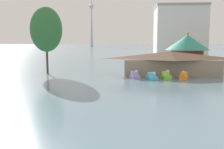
{
  "coord_description": "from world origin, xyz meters",
  "views": [
    {
      "loc": [
        4.93,
        -11.62,
        6.29
      ],
      "look_at": [
        2.54,
        20.54,
        2.2
      ],
      "focal_mm": 40.29,
      "sensor_mm": 36.0,
      "label": 1
    }
  ],
  "objects_px": {
    "pedal_boat_lime": "(166,76)",
    "distant_broadcast_tower": "(92,15)",
    "background_building_block": "(179,32)",
    "pedal_boat_lavender": "(135,75)",
    "green_roof_pavilion": "(187,49)",
    "pedal_boat_cyan": "(152,77)",
    "shoreline_tree_tall_left": "(46,30)",
    "boathouse": "(171,63)",
    "pedal_boat_orange": "(184,76)"
  },
  "relations": [
    {
      "from": "pedal_boat_cyan",
      "to": "background_building_block",
      "type": "xyz_separation_m",
      "value": [
        17.77,
        72.35,
        10.78
      ]
    },
    {
      "from": "pedal_boat_lime",
      "to": "green_roof_pavilion",
      "type": "bearing_deg",
      "value": 148.69
    },
    {
      "from": "pedal_boat_orange",
      "to": "background_building_block",
      "type": "relative_size",
      "value": 0.12
    },
    {
      "from": "pedal_boat_lavender",
      "to": "green_roof_pavilion",
      "type": "distance_m",
      "value": 20.78
    },
    {
      "from": "pedal_boat_cyan",
      "to": "pedal_boat_lime",
      "type": "distance_m",
      "value": 2.6
    },
    {
      "from": "pedal_boat_cyan",
      "to": "background_building_block",
      "type": "height_order",
      "value": "background_building_block"
    },
    {
      "from": "pedal_boat_lavender",
      "to": "shoreline_tree_tall_left",
      "type": "distance_m",
      "value": 20.49
    },
    {
      "from": "distant_broadcast_tower",
      "to": "shoreline_tree_tall_left",
      "type": "bearing_deg",
      "value": -82.69
    },
    {
      "from": "distant_broadcast_tower",
      "to": "pedal_boat_orange",
      "type": "bearing_deg",
      "value": -78.64
    },
    {
      "from": "distant_broadcast_tower",
      "to": "pedal_boat_lavender",
      "type": "bearing_deg",
      "value": -79.95
    },
    {
      "from": "pedal_boat_orange",
      "to": "background_building_block",
      "type": "xyz_separation_m",
      "value": [
        12.24,
        71.75,
        10.73
      ]
    },
    {
      "from": "shoreline_tree_tall_left",
      "to": "boathouse",
      "type": "bearing_deg",
      "value": -0.45
    },
    {
      "from": "distant_broadcast_tower",
      "to": "green_roof_pavilion",
      "type": "bearing_deg",
      "value": -77.41
    },
    {
      "from": "boathouse",
      "to": "background_building_block",
      "type": "bearing_deg",
      "value": 78.29
    },
    {
      "from": "shoreline_tree_tall_left",
      "to": "green_roof_pavilion",
      "type": "bearing_deg",
      "value": 18.9
    },
    {
      "from": "pedal_boat_orange",
      "to": "green_roof_pavilion",
      "type": "relative_size",
      "value": 0.27
    },
    {
      "from": "pedal_boat_lime",
      "to": "boathouse",
      "type": "distance_m",
      "value": 6.63
    },
    {
      "from": "boathouse",
      "to": "pedal_boat_lime",
      "type": "bearing_deg",
      "value": -105.53
    },
    {
      "from": "pedal_boat_cyan",
      "to": "shoreline_tree_tall_left",
      "type": "bearing_deg",
      "value": -124.52
    },
    {
      "from": "pedal_boat_cyan",
      "to": "shoreline_tree_tall_left",
      "type": "xyz_separation_m",
      "value": [
        -20.74,
        7.05,
        8.47
      ]
    },
    {
      "from": "pedal_boat_orange",
      "to": "green_roof_pavilion",
      "type": "bearing_deg",
      "value": -178.76
    },
    {
      "from": "pedal_boat_orange",
      "to": "distant_broadcast_tower",
      "type": "bearing_deg",
      "value": -153.73
    },
    {
      "from": "green_roof_pavilion",
      "to": "pedal_boat_orange",
      "type": "bearing_deg",
      "value": -103.67
    },
    {
      "from": "boathouse",
      "to": "pedal_boat_cyan",
      "type": "bearing_deg",
      "value": -121.5
    },
    {
      "from": "distant_broadcast_tower",
      "to": "pedal_boat_cyan",
      "type": "bearing_deg",
      "value": -79.53
    },
    {
      "from": "pedal_boat_lime",
      "to": "pedal_boat_orange",
      "type": "relative_size",
      "value": 0.99
    },
    {
      "from": "pedal_boat_lime",
      "to": "distant_broadcast_tower",
      "type": "relative_size",
      "value": 0.02
    },
    {
      "from": "pedal_boat_orange",
      "to": "boathouse",
      "type": "xyz_separation_m",
      "value": [
        -1.33,
        6.26,
        1.89
      ]
    },
    {
      "from": "boathouse",
      "to": "shoreline_tree_tall_left",
      "type": "bearing_deg",
      "value": 179.55
    },
    {
      "from": "pedal_boat_lavender",
      "to": "green_roof_pavilion",
      "type": "relative_size",
      "value": 0.25
    },
    {
      "from": "pedal_boat_lavender",
      "to": "pedal_boat_cyan",
      "type": "height_order",
      "value": "pedal_boat_lavender"
    },
    {
      "from": "pedal_boat_lavender",
      "to": "pedal_boat_lime",
      "type": "bearing_deg",
      "value": 66.29
    },
    {
      "from": "background_building_block",
      "to": "distant_broadcast_tower",
      "type": "relative_size",
      "value": 0.2
    },
    {
      "from": "green_roof_pavilion",
      "to": "pedal_boat_lime",
      "type": "bearing_deg",
      "value": -113.11
    },
    {
      "from": "pedal_boat_orange",
      "to": "shoreline_tree_tall_left",
      "type": "relative_size",
      "value": 0.2
    },
    {
      "from": "pedal_boat_lavender",
      "to": "background_building_block",
      "type": "relative_size",
      "value": 0.11
    },
    {
      "from": "pedal_boat_lavender",
      "to": "pedal_boat_cyan",
      "type": "distance_m",
      "value": 3.25
    },
    {
      "from": "background_building_block",
      "to": "pedal_boat_lavender",
      "type": "bearing_deg",
      "value": -106.27
    },
    {
      "from": "green_roof_pavilion",
      "to": "shoreline_tree_tall_left",
      "type": "relative_size",
      "value": 0.76
    },
    {
      "from": "pedal_boat_cyan",
      "to": "boathouse",
      "type": "relative_size",
      "value": 0.15
    },
    {
      "from": "shoreline_tree_tall_left",
      "to": "distant_broadcast_tower",
      "type": "bearing_deg",
      "value": 97.31
    },
    {
      "from": "pedal_boat_cyan",
      "to": "pedal_boat_lime",
      "type": "bearing_deg",
      "value": 90.52
    },
    {
      "from": "pedal_boat_orange",
      "to": "distant_broadcast_tower",
      "type": "relative_size",
      "value": 0.02
    },
    {
      "from": "boathouse",
      "to": "green_roof_pavilion",
      "type": "distance_m",
      "value": 12.13
    },
    {
      "from": "pedal_boat_orange",
      "to": "green_roof_pavilion",
      "type": "distance_m",
      "value": 17.85
    },
    {
      "from": "green_roof_pavilion",
      "to": "pedal_boat_cyan",
      "type": "bearing_deg",
      "value": -118.9
    },
    {
      "from": "pedal_boat_lime",
      "to": "distant_broadcast_tower",
      "type": "height_order",
      "value": "distant_broadcast_tower"
    },
    {
      "from": "pedal_boat_lavender",
      "to": "pedal_boat_orange",
      "type": "relative_size",
      "value": 0.93
    },
    {
      "from": "pedal_boat_cyan",
      "to": "distant_broadcast_tower",
      "type": "xyz_separation_m",
      "value": [
        -64.85,
        350.92,
        47.93
      ]
    },
    {
      "from": "pedal_boat_cyan",
      "to": "green_roof_pavilion",
      "type": "distance_m",
      "value": 20.38
    }
  ]
}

